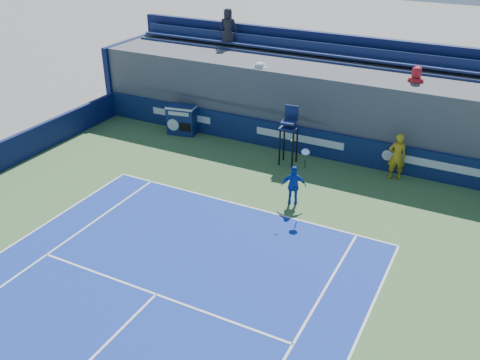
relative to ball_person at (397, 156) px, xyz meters
The scene contains 6 objects.
ball_person is the anchor object (origin of this frame).
back_hoarding 4.30m from the ball_person, behind, with size 20.40×0.21×1.20m.
match_clock 9.94m from the ball_person, behind, with size 1.43×0.95×1.40m.
umpire_chair 4.36m from the ball_person, behind, with size 0.75×0.75×2.48m.
tennis_player 4.66m from the ball_person, 126.47° to the right, with size 1.01×0.65×2.57m.
stadium_seating 5.08m from the ball_person, 148.61° to the left, with size 21.00×4.05×5.21m.
Camera 1 is at (7.46, -2.93, 9.75)m, focal length 40.00 mm.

